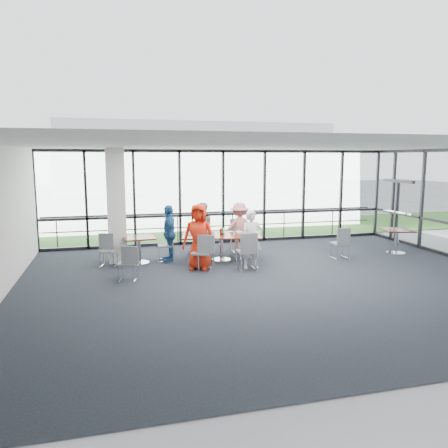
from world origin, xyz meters
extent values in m
cube|color=black|center=(0.00, 0.00, -0.01)|extent=(12.00, 10.00, 0.02)
cube|color=white|center=(0.00, 0.00, 3.20)|extent=(12.00, 10.00, 0.04)
cube|color=silver|center=(0.00, -5.00, 1.60)|extent=(12.00, 0.10, 3.20)
cube|color=white|center=(0.00, 5.00, 1.60)|extent=(12.00, 0.10, 3.20)
cube|color=black|center=(6.00, 3.75, 1.05)|extent=(0.12, 1.60, 2.10)
cube|color=white|center=(-3.60, 3.00, 1.60)|extent=(0.50, 0.50, 3.20)
cube|color=slate|center=(0.00, 10.00, -0.02)|extent=(80.00, 70.00, 0.02)
cube|color=#255118|center=(0.00, 8.00, 0.01)|extent=(80.00, 5.00, 0.01)
cube|color=silver|center=(4.00, 32.00, 3.00)|extent=(24.00, 10.00, 6.00)
cylinder|color=#2D2D33|center=(0.00, 5.60, 0.50)|extent=(12.00, 0.06, 0.06)
cube|color=#3B1C0E|center=(-0.71, 2.45, 0.73)|extent=(2.42, 1.66, 0.04)
cylinder|color=silver|center=(-0.71, 2.45, 0.35)|extent=(0.12, 0.12, 0.71)
cylinder|color=silver|center=(-0.71, 2.45, 0.01)|extent=(0.56, 0.56, 0.03)
cube|color=#3B1C0E|center=(-3.03, 2.68, 0.73)|extent=(0.93, 0.93, 0.04)
cylinder|color=silver|center=(-3.03, 2.68, 0.35)|extent=(0.12, 0.12, 0.71)
cube|color=#3B1C0E|center=(4.74, 1.96, 0.73)|extent=(1.00, 1.00, 0.04)
cylinder|color=silver|center=(4.74, 1.96, 0.35)|extent=(0.12, 0.12, 0.71)
imported|color=red|center=(-1.53, 1.63, 0.87)|extent=(1.01, 0.86, 1.74)
imported|color=silver|center=(-0.16, 1.35, 0.78)|extent=(0.59, 0.45, 1.56)
imported|color=slate|center=(-1.05, 3.57, 0.78)|extent=(0.77, 0.49, 1.57)
imported|color=#CB7574|center=(0.06, 3.25, 0.79)|extent=(1.02, 0.53, 1.57)
imported|color=#20558D|center=(-2.17, 2.72, 0.81)|extent=(0.53, 0.95, 1.62)
cylinder|color=white|center=(-1.35, 2.23, 0.76)|extent=(0.28, 0.28, 0.01)
cylinder|color=white|center=(-0.13, 1.93, 0.76)|extent=(0.26, 0.26, 0.01)
cylinder|color=white|center=(-1.21, 2.97, 0.76)|extent=(0.26, 0.26, 0.01)
cylinder|color=white|center=(-0.11, 2.72, 0.76)|extent=(0.25, 0.25, 0.01)
cylinder|color=white|center=(-1.60, 2.64, 0.76)|extent=(0.25, 0.25, 0.01)
cylinder|color=white|center=(-1.00, 2.25, 0.82)|extent=(0.07, 0.07, 0.13)
cylinder|color=white|center=(-0.40, 2.18, 0.81)|extent=(0.06, 0.06, 0.13)
cylinder|color=white|center=(-0.57, 2.76, 0.82)|extent=(0.07, 0.07, 0.14)
cylinder|color=white|center=(-1.52, 2.51, 0.81)|extent=(0.06, 0.06, 0.13)
cube|color=white|center=(-1.01, 2.07, 0.75)|extent=(0.33, 0.24, 0.00)
cube|color=white|center=(0.08, 1.97, 0.75)|extent=(0.40, 0.37, 0.00)
cube|color=white|center=(-0.42, 2.88, 0.75)|extent=(0.34, 0.25, 0.00)
cube|color=black|center=(-0.69, 2.44, 0.77)|extent=(0.10, 0.07, 0.04)
cylinder|color=#B10002|center=(-0.73, 2.47, 0.84)|extent=(0.06, 0.06, 0.18)
cylinder|color=#1B741F|center=(-0.66, 2.52, 0.85)|extent=(0.05, 0.05, 0.20)
camera|label=1|loc=(-3.74, -9.47, 2.92)|focal=35.00mm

